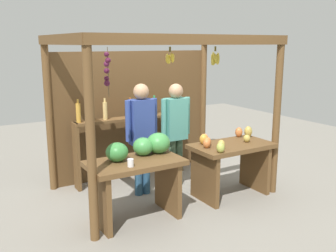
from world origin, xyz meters
TOP-DOWN VIEW (x-y plane):
  - ground_plane at (0.00, 0.00)m, footprint 12.00×12.00m
  - market_stall at (-0.00, 0.38)m, footprint 2.81×1.84m
  - fruit_counter_left at (-0.68, -0.61)m, footprint 1.13×0.64m
  - fruit_counter_right at (0.73, -0.64)m, footprint 1.13×0.65m
  - bottle_shelf_unit at (-0.17, 0.65)m, footprint 1.80×0.22m
  - vendor_man at (-0.31, 0.02)m, footprint 0.48×0.21m
  - vendor_woman at (0.27, 0.07)m, footprint 0.48×0.21m

SIDE VIEW (x-z plane):
  - ground_plane at x=0.00m, z-range 0.00..0.00m
  - fruit_counter_right at x=0.73m, z-range 0.10..1.01m
  - fruit_counter_left at x=-0.68m, z-range 0.15..1.15m
  - bottle_shelf_unit at x=-0.17m, z-range 0.10..1.44m
  - vendor_woman at x=0.27m, z-range 0.15..1.69m
  - vendor_man at x=-0.31m, z-range 0.15..1.73m
  - market_stall at x=0.00m, z-range 0.19..2.40m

